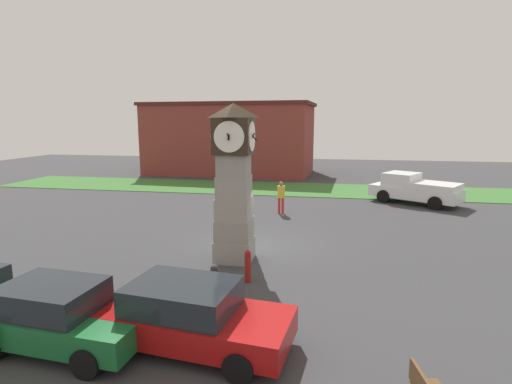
# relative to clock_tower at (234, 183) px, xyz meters

# --- Properties ---
(ground_plane) EXTENTS (77.85, 77.85, 0.00)m
(ground_plane) POSITION_rel_clock_tower_xyz_m (0.46, 1.53, -2.88)
(ground_plane) COLOR #38383A
(clock_tower) EXTENTS (1.65, 1.68, 5.69)m
(clock_tower) POSITION_rel_clock_tower_xyz_m (0.00, 0.00, 0.00)
(clock_tower) COLOR gray
(clock_tower) RESTS_ON ground_plane
(bollard_near_tower) EXTENTS (0.24, 0.24, 0.94)m
(bollard_near_tower) POSITION_rel_clock_tower_xyz_m (-1.60, -5.57, -2.40)
(bollard_near_tower) COLOR #333338
(bollard_near_tower) RESTS_ON ground_plane
(bollard_mid_row) EXTENTS (0.29, 0.29, 1.03)m
(bollard_mid_row) POSITION_rel_clock_tower_xyz_m (-0.89, -4.21, -2.36)
(bollard_mid_row) COLOR maroon
(bollard_mid_row) RESTS_ON ground_plane
(bollard_far_row) EXTENTS (0.26, 0.26, 0.93)m
(bollard_far_row) POSITION_rel_clock_tower_xyz_m (0.11, -3.03, -2.41)
(bollard_far_row) COLOR #333338
(bollard_far_row) RESTS_ON ground_plane
(bollard_end_row) EXTENTS (0.21, 0.21, 1.05)m
(bollard_end_row) POSITION_rel_clock_tower_xyz_m (0.89, -1.94, -2.34)
(bollard_end_row) COLOR maroon
(bollard_end_row) RESTS_ON ground_plane
(car_near_tower) EXTENTS (3.97, 2.11, 1.49)m
(car_near_tower) POSITION_rel_clock_tower_xyz_m (-2.54, -6.32, -2.12)
(car_near_tower) COLOR #19602D
(car_near_tower) RESTS_ON ground_plane
(car_by_building) EXTENTS (4.48, 2.39, 1.50)m
(car_by_building) POSITION_rel_clock_tower_xyz_m (0.39, -5.79, -2.11)
(car_by_building) COLOR #A51111
(car_by_building) RESTS_ON ground_plane
(pickup_truck) EXTENTS (5.56, 4.59, 1.85)m
(pickup_truck) POSITION_rel_clock_tower_xyz_m (8.65, 11.93, -1.95)
(pickup_truck) COLOR silver
(pickup_truck) RESTS_ON ground_plane
(pedestrian_near_bench) EXTENTS (0.43, 0.30, 1.79)m
(pedestrian_near_bench) POSITION_rel_clock_tower_xyz_m (0.80, 7.76, -1.84)
(pedestrian_near_bench) COLOR red
(pedestrian_near_bench) RESTS_ON ground_plane
(warehouse_blue_far) EXTENTS (16.30, 8.92, 6.75)m
(warehouse_blue_far) POSITION_rel_clock_tower_xyz_m (-6.12, 24.20, 0.50)
(warehouse_blue_far) COLOR maroon
(warehouse_blue_far) RESTS_ON ground_plane
(grass_verge_far) EXTENTS (46.71, 6.06, 0.04)m
(grass_verge_far) POSITION_rel_clock_tower_xyz_m (1.26, 15.80, -2.86)
(grass_verge_far) COLOR #386B2D
(grass_verge_far) RESTS_ON ground_plane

